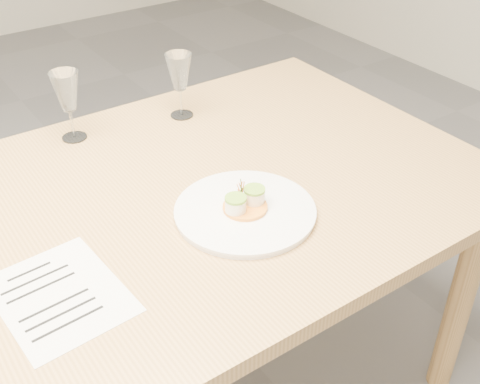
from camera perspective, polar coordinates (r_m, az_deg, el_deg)
dinner_plate at (r=1.35m, az=0.50°, el=-1.72°), size 0.32×0.32×0.08m
recipe_sheet at (r=1.21m, az=-16.74°, el=-9.34°), size 0.24×0.29×0.00m
wine_glass_1 at (r=1.65m, az=-16.12°, el=9.01°), size 0.08×0.08×0.19m
wine_glass_2 at (r=1.72m, az=-5.78°, el=11.12°), size 0.08×0.08×0.19m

